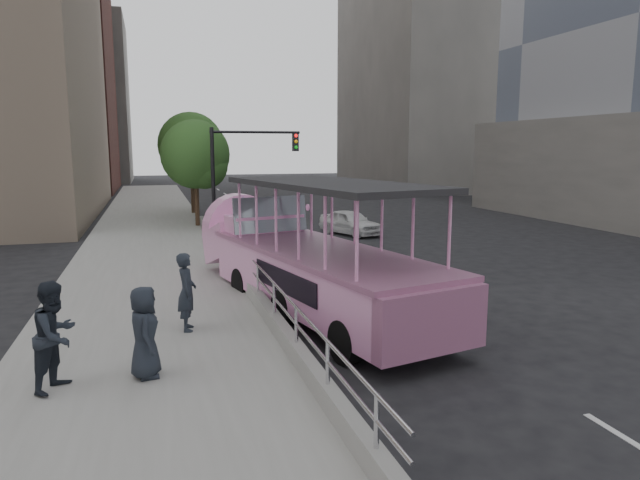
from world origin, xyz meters
TOP-DOWN VIEW (x-y plane):
  - ground at (0.00, 0.00)m, footprint 160.00×160.00m
  - sidewalk at (-5.75, 10.00)m, footprint 5.50×80.00m
  - kerb_wall at (-3.12, 2.00)m, footprint 0.24×30.00m
  - guardrail at (-3.12, 2.00)m, footprint 0.07×22.00m
  - duck_boat at (-1.82, 0.47)m, footprint 4.72×10.77m
  - car at (3.81, 12.60)m, footprint 2.70×3.92m
  - pedestrian_near at (-4.98, -1.53)m, footprint 0.45×0.66m
  - pedestrian_mid at (-7.24, -4.11)m, footprint 1.04×1.12m
  - pedestrian_far at (-5.84, -4.00)m, footprint 0.57×0.83m
  - parking_sign at (-3.00, 3.00)m, footprint 0.13×0.63m
  - traffic_signal at (-1.70, 12.50)m, footprint 4.20×0.32m
  - street_tree_near at (-3.30, 15.93)m, footprint 3.52×3.52m
  - street_tree_far at (-3.10, 21.93)m, footprint 3.97×3.97m
  - midrise_brick at (-18.00, 48.00)m, footprint 18.00×16.00m
  - midrise_stone_a at (26.00, 42.00)m, footprint 20.00×20.00m
  - midrise_stone_b at (-16.00, 64.00)m, footprint 16.00×14.00m

SIDE VIEW (x-z plane):
  - ground at x=0.00m, z-range 0.00..0.00m
  - sidewalk at x=-5.75m, z-range 0.00..0.30m
  - kerb_wall at x=-3.12m, z-range 0.30..0.66m
  - car at x=3.81m, z-range 0.00..1.24m
  - pedestrian_far at x=-5.84m, z-range 0.30..1.93m
  - guardrail at x=-3.12m, z-range 0.79..1.50m
  - pedestrian_near at x=-4.98m, z-range 0.30..2.03m
  - pedestrian_mid at x=-7.24m, z-range 0.30..2.14m
  - duck_boat at x=-1.82m, z-range -0.45..3.03m
  - parking_sign at x=-3.00m, z-range 0.36..3.17m
  - traffic_signal at x=-1.70m, z-range 0.90..6.10m
  - street_tree_near at x=-3.30m, z-range 0.96..6.68m
  - street_tree_far at x=-3.10m, z-range 1.08..7.53m
  - midrise_stone_b at x=-16.00m, z-range 0.00..20.00m
  - midrise_brick at x=-18.00m, z-range 0.00..26.00m
  - midrise_stone_a at x=26.00m, z-range 0.00..32.00m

